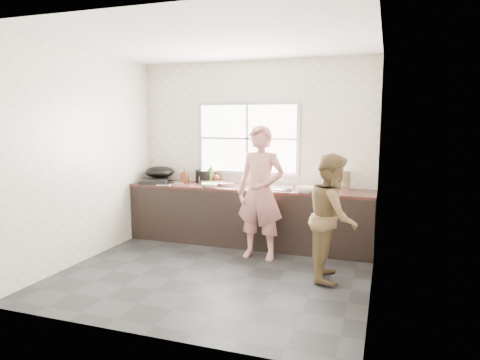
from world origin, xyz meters
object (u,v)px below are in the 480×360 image
(bowl_mince, at_px, (210,185))
(bottle_brown_short, at_px, (216,177))
(bowl_crabs, at_px, (305,190))
(dish_rack, at_px, (338,179))
(cutting_board, at_px, (214,183))
(bottle_brown_tall, at_px, (185,176))
(person_side, at_px, (333,217))
(pot_lid_left, at_px, (164,184))
(bottle_green, at_px, (211,172))
(bowl_held, at_px, (287,188))
(woman, at_px, (260,197))
(glass_jar, at_px, (200,180))
(pot_lid_right, at_px, (179,182))
(black_pot, at_px, (204,176))
(plate_food, at_px, (213,184))
(burner, at_px, (154,181))
(wok, at_px, (160,172))

(bowl_mince, xyz_separation_m, bottle_brown_short, (-0.08, 0.44, 0.06))
(bowl_crabs, relative_size, dish_rack, 0.55)
(cutting_board, distance_m, bottle_brown_tall, 0.49)
(person_side, height_order, pot_lid_left, person_side)
(bowl_crabs, height_order, bottle_green, bottle_green)
(bowl_crabs, bearing_deg, bowl_held, 159.59)
(bowl_held, bearing_deg, dish_rack, 28.13)
(woman, xyz_separation_m, glass_jar, (-1.17, 0.69, 0.09))
(person_side, height_order, bowl_crabs, person_side)
(cutting_board, relative_size, bowl_crabs, 2.07)
(dish_rack, bearing_deg, pot_lid_left, -170.28)
(bottle_brown_short, bearing_deg, bowl_crabs, -16.68)
(pot_lid_right, bearing_deg, pot_lid_left, -111.79)
(black_pot, relative_size, bottle_brown_short, 1.57)
(bottle_brown_tall, bearing_deg, cutting_board, 1.20)
(plate_food, bearing_deg, bowl_crabs, -9.69)
(woman, height_order, glass_jar, woman)
(bowl_held, bearing_deg, burner, 179.98)
(bowl_crabs, bearing_deg, dish_rack, 48.92)
(woman, bearing_deg, bottle_green, 148.23)
(woman, height_order, pot_lid_right, woman)
(woman, bearing_deg, burner, 172.06)
(bottle_green, distance_m, pot_lid_left, 0.75)
(plate_food, height_order, pot_lid_right, plate_food)
(plate_food, relative_size, glass_jar, 2.38)
(bottle_brown_short, distance_m, burner, 0.96)
(bottle_brown_tall, relative_size, glass_jar, 2.12)
(woman, distance_m, plate_food, 1.09)
(wok, height_order, pot_lid_right, wok)
(bowl_held, bearing_deg, glass_jar, 170.20)
(person_side, height_order, bottle_brown_short, person_side)
(bowl_mince, distance_m, pot_lid_left, 0.76)
(black_pot, distance_m, bottle_brown_short, 0.21)
(black_pot, distance_m, bottle_brown_tall, 0.30)
(bowl_crabs, distance_m, bottle_brown_tall, 1.96)
(pot_lid_left, bearing_deg, black_pot, 43.19)
(cutting_board, relative_size, burner, 1.04)
(cutting_board, distance_m, pot_lid_right, 0.58)
(woman, bearing_deg, pot_lid_right, 163.04)
(woman, xyz_separation_m, bottle_brown_tall, (-1.42, 0.63, 0.14))
(black_pot, xyz_separation_m, bottle_green, (0.12, 0.00, 0.07))
(bottle_brown_tall, bearing_deg, dish_rack, 3.74)
(glass_jar, bearing_deg, bowl_mince, -48.43)
(bowl_mince, xyz_separation_m, burner, (-0.98, 0.10, 0.00))
(person_side, distance_m, plate_food, 2.17)
(black_pot, relative_size, plate_food, 1.10)
(bowl_held, bearing_deg, black_pot, 166.34)
(woman, relative_size, bowl_crabs, 8.29)
(woman, distance_m, bottle_brown_tall, 1.56)
(black_pot, distance_m, dish_rack, 2.06)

